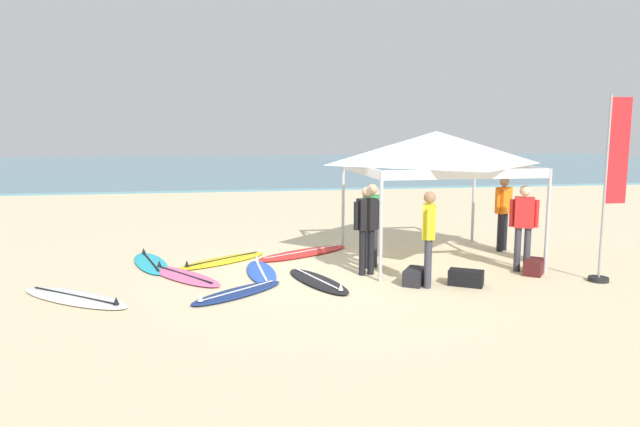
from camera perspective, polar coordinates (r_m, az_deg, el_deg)
ground_plane at (r=11.35m, az=1.91°, el=-5.85°), size 80.00×80.00×0.00m
sea at (r=44.22m, az=-6.86°, el=4.70°), size 80.00×36.00×0.10m
canopy_tent at (r=12.47m, az=11.46°, el=6.38°), size 3.43×3.43×2.75m
surfboard_pink at (r=11.22m, az=-13.38°, el=-6.04°), size 1.75×2.11×0.19m
surfboard_cyan at (r=12.47m, az=-16.47°, el=-4.72°), size 1.16×2.24×0.19m
surfboard_black at (r=10.56m, az=-0.20°, el=-6.72°), size 1.17×2.11×0.19m
surfboard_white at (r=10.37m, az=-23.16°, el=-7.68°), size 2.27×2.00×0.19m
surfboard_yellow at (r=12.35m, az=-9.63°, el=-4.62°), size 2.11×1.82×0.19m
surfboard_blue at (r=11.28m, az=-5.86°, el=-5.78°), size 0.62×1.97×0.19m
surfboard_navy at (r=9.93m, az=-8.20°, el=-7.78°), size 1.82×1.64×0.19m
surfboard_red at (r=12.92m, az=-1.68°, el=-3.93°), size 2.49×1.89×0.19m
person_black at (r=10.99m, az=4.69°, el=-1.07°), size 0.54×0.29×1.71m
person_green at (r=11.55m, az=5.19°, el=-0.62°), size 0.45×0.40×1.71m
person_orange at (r=13.81m, az=17.74°, el=0.48°), size 0.49×0.37×1.71m
person_yellow at (r=10.29m, az=10.75°, el=-1.83°), size 0.34×0.52×1.71m
person_red at (r=11.90m, az=19.57°, el=-0.80°), size 0.51×0.35×1.71m
banner_flag at (r=11.65m, az=26.85°, el=1.50°), size 0.60×0.36×3.40m
gear_bag_near_tent at (r=11.94m, az=20.51°, el=-4.98°), size 0.63×0.67×0.28m
gear_bag_by_pole at (r=10.70m, az=14.29°, el=-6.21°), size 0.68×0.59×0.28m
gear_bag_on_sand at (r=10.60m, az=9.39°, el=-6.18°), size 0.59×0.68×0.28m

